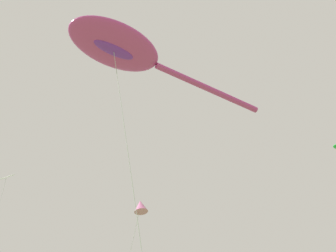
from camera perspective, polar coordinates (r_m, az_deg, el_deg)
The scene contains 3 objects.
big_show_kite at distance 21.51m, azimuth -6.62°, elevation 10.63°, with size 11.36×4.51×19.72m.
small_kite_box_yellow at distance 31.21m, azimuth -21.91°, elevation -8.86°, with size 1.85×1.59×20.28m.
small_kite_diamond_red at distance 25.49m, azimuth -3.82°, elevation -11.09°, with size 2.53×5.03×16.13m.
Camera 1 is at (-5.76, -3.24, 1.74)m, focal length 44.33 mm.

